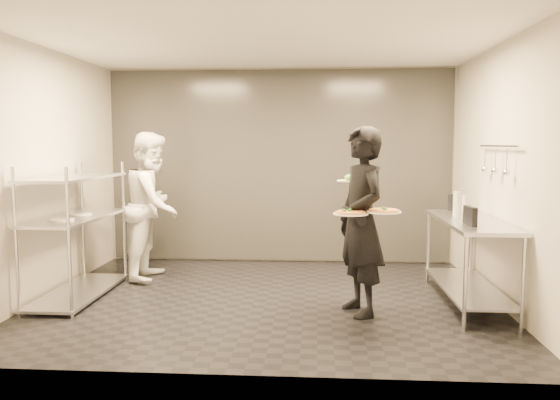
# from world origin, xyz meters

# --- Properties ---
(room_shell) EXTENTS (5.00, 4.00, 2.80)m
(room_shell) POSITION_xyz_m (0.00, 1.18, 1.40)
(room_shell) COLOR black
(room_shell) RESTS_ON ground
(pass_rack) EXTENTS (0.60, 1.60, 1.50)m
(pass_rack) POSITION_xyz_m (-2.15, -0.00, 0.77)
(pass_rack) COLOR silver
(pass_rack) RESTS_ON ground
(prep_counter) EXTENTS (0.60, 1.80, 0.92)m
(prep_counter) POSITION_xyz_m (2.18, 0.00, 0.63)
(prep_counter) COLOR silver
(prep_counter) RESTS_ON ground
(utensil_rail) EXTENTS (0.07, 1.20, 0.31)m
(utensil_rail) POSITION_xyz_m (2.43, -0.00, 1.55)
(utensil_rail) COLOR silver
(utensil_rail) RESTS_ON room_shell
(waiter) EXTENTS (0.67, 0.81, 1.90)m
(waiter) POSITION_xyz_m (0.99, -0.43, 0.95)
(waiter) COLOR black
(waiter) RESTS_ON ground
(chef) EXTENTS (0.72, 0.91, 1.87)m
(chef) POSITION_xyz_m (-1.55, 0.91, 0.93)
(chef) COLOR white
(chef) RESTS_ON ground
(pizza_plate_near) EXTENTS (0.34, 0.34, 0.05)m
(pizza_plate_near) POSITION_xyz_m (0.87, -0.67, 1.06)
(pizza_plate_near) COLOR white
(pizza_plate_near) RESTS_ON waiter
(pizza_plate_far) EXTENTS (0.33, 0.33, 0.05)m
(pizza_plate_far) POSITION_xyz_m (1.19, -0.65, 1.08)
(pizza_plate_far) COLOR white
(pizza_plate_far) RESTS_ON waiter
(salad_plate) EXTENTS (0.29, 0.29, 0.07)m
(salad_plate) POSITION_xyz_m (0.90, -0.18, 1.36)
(salad_plate) COLOR white
(salad_plate) RESTS_ON waiter
(pos_monitor) EXTENTS (0.08, 0.26, 0.19)m
(pos_monitor) POSITION_xyz_m (2.06, -0.43, 1.01)
(pos_monitor) COLOR black
(pos_monitor) RESTS_ON prep_counter
(bottle_green) EXTENTS (0.08, 0.08, 0.27)m
(bottle_green) POSITION_xyz_m (2.11, 0.29, 1.06)
(bottle_green) COLOR #909D90
(bottle_green) RESTS_ON prep_counter
(bottle_clear) EXTENTS (0.05, 0.05, 0.18)m
(bottle_clear) POSITION_xyz_m (2.32, 0.80, 1.01)
(bottle_clear) COLOR #909D90
(bottle_clear) RESTS_ON prep_counter
(bottle_dark) EXTENTS (0.06, 0.06, 0.19)m
(bottle_dark) POSITION_xyz_m (2.16, 0.80, 1.02)
(bottle_dark) COLOR black
(bottle_dark) RESTS_ON prep_counter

